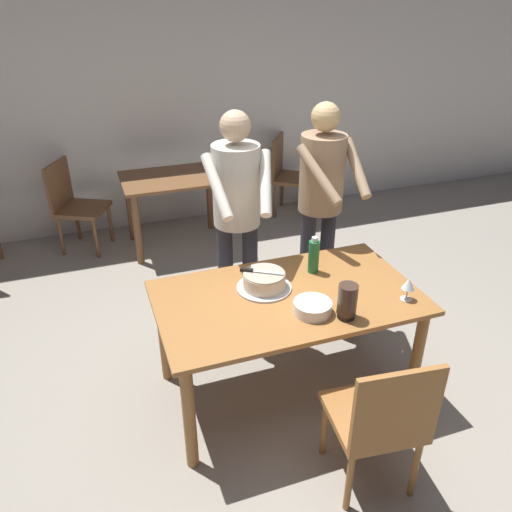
# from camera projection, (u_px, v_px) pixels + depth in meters

# --- Properties ---
(ground_plane) EXTENTS (14.00, 14.00, 0.00)m
(ground_plane) POSITION_uv_depth(u_px,v_px,m) (284.00, 389.00, 3.41)
(ground_plane) COLOR gray
(back_wall) EXTENTS (10.00, 0.12, 2.70)m
(back_wall) POSITION_uv_depth(u_px,v_px,m) (177.00, 97.00, 5.29)
(back_wall) COLOR silver
(back_wall) RESTS_ON ground_plane
(main_dining_table) EXTENTS (1.58, 0.91, 0.75)m
(main_dining_table) POSITION_uv_depth(u_px,v_px,m) (287.00, 310.00, 3.10)
(main_dining_table) COLOR #9E6633
(main_dining_table) RESTS_ON ground_plane
(cake_on_platter) EXTENTS (0.34, 0.34, 0.11)m
(cake_on_platter) POSITION_uv_depth(u_px,v_px,m) (264.00, 281.00, 3.09)
(cake_on_platter) COLOR silver
(cake_on_platter) RESTS_ON main_dining_table
(cake_knife) EXTENTS (0.24, 0.16, 0.02)m
(cake_knife) POSITION_uv_depth(u_px,v_px,m) (253.00, 271.00, 3.08)
(cake_knife) COLOR silver
(cake_knife) RESTS_ON cake_on_platter
(plate_stack) EXTENTS (0.22, 0.22, 0.07)m
(plate_stack) POSITION_uv_depth(u_px,v_px,m) (312.00, 307.00, 2.87)
(plate_stack) COLOR white
(plate_stack) RESTS_ON main_dining_table
(wine_glass_near) EXTENTS (0.08, 0.08, 0.14)m
(wine_glass_near) POSITION_uv_depth(u_px,v_px,m) (408.00, 284.00, 2.96)
(wine_glass_near) COLOR silver
(wine_glass_near) RESTS_ON main_dining_table
(water_bottle) EXTENTS (0.07, 0.07, 0.25)m
(water_bottle) POSITION_uv_depth(u_px,v_px,m) (314.00, 256.00, 3.24)
(water_bottle) COLOR #1E6B38
(water_bottle) RESTS_ON main_dining_table
(hurricane_lamp) EXTENTS (0.11, 0.11, 0.21)m
(hurricane_lamp) POSITION_uv_depth(u_px,v_px,m) (347.00, 301.00, 2.80)
(hurricane_lamp) COLOR black
(hurricane_lamp) RESTS_ON main_dining_table
(person_cutting_cake) EXTENTS (0.46, 0.57, 1.72)m
(person_cutting_cake) POSITION_uv_depth(u_px,v_px,m) (237.00, 207.00, 3.42)
(person_cutting_cake) COLOR #2D2D38
(person_cutting_cake) RESTS_ON ground_plane
(person_standing_beside) EXTENTS (0.46, 0.57, 1.72)m
(person_standing_beside) POSITION_uv_depth(u_px,v_px,m) (321.00, 194.00, 3.63)
(person_standing_beside) COLOR #2D2D38
(person_standing_beside) RESTS_ON ground_plane
(chair_near_side) EXTENTS (0.49, 0.49, 0.90)m
(chair_near_side) POSITION_uv_depth(u_px,v_px,m) (380.00, 418.00, 2.53)
(chair_near_side) COLOR #9E6633
(chair_near_side) RESTS_ON ground_plane
(background_table) EXTENTS (1.00, 0.70, 0.74)m
(background_table) POSITION_uv_depth(u_px,v_px,m) (174.00, 192.00, 5.01)
(background_table) COLOR brown
(background_table) RESTS_ON ground_plane
(background_chair_2) EXTENTS (0.61, 0.61, 0.90)m
(background_chair_2) POSITION_uv_depth(u_px,v_px,m) (288.00, 173.00, 5.78)
(background_chair_2) COLOR brown
(background_chair_2) RESTS_ON ground_plane
(background_chair_3) EXTENTS (0.59, 0.59, 0.90)m
(background_chair_3) POSITION_uv_depth(u_px,v_px,m) (74.00, 203.00, 4.99)
(background_chair_3) COLOR brown
(background_chair_3) RESTS_ON ground_plane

